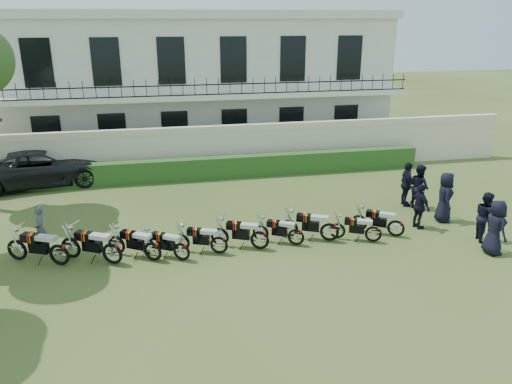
% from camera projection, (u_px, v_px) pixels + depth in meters
% --- Properties ---
extents(ground, '(100.00, 100.00, 0.00)m').
position_uv_depth(ground, '(240.00, 243.00, 16.45)').
color(ground, '#414E1F').
rests_on(ground, ground).
extents(perimeter_wall, '(30.00, 0.35, 2.30)m').
position_uv_depth(perimeter_wall, '(210.00, 150.00, 23.46)').
color(perimeter_wall, beige).
rests_on(perimeter_wall, ground).
extents(hedge, '(18.00, 0.60, 1.00)m').
position_uv_depth(hedge, '(234.00, 167.00, 23.13)').
color(hedge, '#214719').
rests_on(hedge, ground).
extents(building, '(20.40, 9.60, 7.40)m').
position_uv_depth(building, '(196.00, 80.00, 28.12)').
color(building, white).
rests_on(building, ground).
extents(motorcycle_0, '(1.96, 1.04, 1.15)m').
position_uv_depth(motorcycle_0, '(59.00, 250.00, 14.77)').
color(motorcycle_0, black).
rests_on(motorcycle_0, ground).
extents(motorcycle_1, '(1.91, 1.11, 1.15)m').
position_uv_depth(motorcycle_1, '(112.00, 249.00, 14.84)').
color(motorcycle_1, black).
rests_on(motorcycle_1, ground).
extents(motorcycle_2, '(1.66, 1.12, 1.05)m').
position_uv_depth(motorcycle_2, '(152.00, 247.00, 15.07)').
color(motorcycle_2, black).
rests_on(motorcycle_2, ground).
extents(motorcycle_3, '(1.56, 1.04, 0.98)m').
position_uv_depth(motorcycle_3, '(181.00, 248.00, 15.10)').
color(motorcycle_3, black).
rests_on(motorcycle_3, ground).
extents(motorcycle_4, '(1.72, 0.82, 0.99)m').
position_uv_depth(motorcycle_4, '(219.00, 241.00, 15.54)').
color(motorcycle_4, black).
rests_on(motorcycle_4, ground).
extents(motorcycle_5, '(1.81, 0.93, 1.06)m').
position_uv_depth(motorcycle_5, '(260.00, 236.00, 15.82)').
color(motorcycle_5, black).
rests_on(motorcycle_5, ground).
extents(motorcycle_6, '(1.58, 0.92, 0.95)m').
position_uv_depth(motorcycle_6, '(296.00, 233.00, 16.13)').
color(motorcycle_6, black).
rests_on(motorcycle_6, ground).
extents(motorcycle_7, '(1.84, 0.97, 1.08)m').
position_uv_depth(motorcycle_7, '(330.00, 228.00, 16.41)').
color(motorcycle_7, black).
rests_on(motorcycle_7, ground).
extents(motorcycle_8, '(1.59, 0.86, 0.94)m').
position_uv_depth(motorcycle_8, '(374.00, 230.00, 16.37)').
color(motorcycle_8, black).
rests_on(motorcycle_8, ground).
extents(motorcycle_9, '(1.56, 1.12, 1.00)m').
position_uv_depth(motorcycle_9, '(396.00, 224.00, 16.76)').
color(motorcycle_9, black).
rests_on(motorcycle_9, ground).
extents(suv, '(6.15, 3.59, 1.61)m').
position_uv_depth(suv, '(43.00, 167.00, 22.02)').
color(suv, black).
rests_on(suv, ground).
extents(inspector, '(0.53, 0.67, 1.60)m').
position_uv_depth(inspector, '(40.00, 229.00, 15.55)').
color(inspector, '#5D5C62').
rests_on(inspector, ground).
extents(officer_0, '(0.58, 0.88, 1.77)m').
position_uv_depth(officer_0, '(496.00, 227.00, 15.45)').
color(officer_0, black).
rests_on(officer_0, ground).
extents(officer_1, '(0.83, 0.96, 1.67)m').
position_uv_depth(officer_1, '(486.00, 216.00, 16.45)').
color(officer_1, black).
rests_on(officer_1, ground).
extents(officer_2, '(0.56, 1.01, 1.62)m').
position_uv_depth(officer_2, '(420.00, 207.00, 17.38)').
color(officer_2, black).
rests_on(officer_2, ground).
extents(officer_3, '(0.85, 1.04, 1.84)m').
position_uv_depth(officer_3, '(445.00, 197.00, 17.98)').
color(officer_3, black).
rests_on(officer_3, ground).
extents(officer_4, '(0.76, 0.93, 1.76)m').
position_uv_depth(officer_4, '(419.00, 187.00, 19.22)').
color(officer_4, black).
rests_on(officer_4, ground).
extents(officer_5, '(0.60, 1.10, 1.77)m').
position_uv_depth(officer_5, '(407.00, 184.00, 19.47)').
color(officer_5, black).
rests_on(officer_5, ground).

